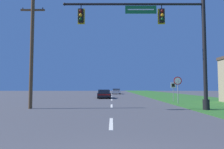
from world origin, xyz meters
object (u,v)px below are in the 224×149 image
(car_ahead, at_px, (104,94))
(stop_sign, at_px, (178,84))
(far_car, at_px, (117,91))
(route_sign_post, at_px, (173,87))
(utility_pole_near, at_px, (32,51))
(signal_mast, at_px, (170,37))

(car_ahead, height_order, stop_sign, stop_sign)
(far_car, relative_size, stop_sign, 1.77)
(route_sign_post, distance_m, utility_pole_near, 14.60)
(car_ahead, relative_size, far_car, 0.99)
(far_car, height_order, route_sign_post, route_sign_post)
(car_ahead, bearing_deg, utility_pole_near, -109.34)
(signal_mast, xyz_separation_m, stop_sign, (2.21, 5.18, -3.17))
(car_ahead, relative_size, stop_sign, 1.75)
(stop_sign, relative_size, route_sign_post, 1.23)
(route_sign_post, bearing_deg, signal_mast, -108.32)
(signal_mast, relative_size, stop_sign, 4.00)
(stop_sign, bearing_deg, far_car, 101.00)
(signal_mast, bearing_deg, car_ahead, 109.12)
(signal_mast, relative_size, route_sign_post, 4.93)
(utility_pole_near, bearing_deg, route_sign_post, 28.73)
(signal_mast, distance_m, far_car, 32.42)
(car_ahead, height_order, far_car, same)
(route_sign_post, bearing_deg, car_ahead, 138.78)
(car_ahead, relative_size, utility_pole_near, 0.53)
(car_ahead, xyz_separation_m, utility_pole_near, (-4.81, -13.69, 3.68))
(signal_mast, relative_size, far_car, 2.25)
(signal_mast, bearing_deg, stop_sign, 66.87)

